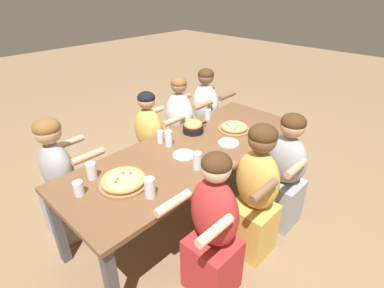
# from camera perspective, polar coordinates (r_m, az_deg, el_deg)

# --- Properties ---
(ground_plane) EXTENTS (18.00, 18.00, 0.00)m
(ground_plane) POSITION_cam_1_polar(r_m,az_deg,el_deg) (3.10, 0.00, -13.07)
(ground_plane) COLOR #896B4C
(ground_plane) RESTS_ON ground
(dining_table) EXTENTS (2.39, 0.88, 0.75)m
(dining_table) POSITION_cam_1_polar(r_m,az_deg,el_deg) (2.69, 0.00, -2.30)
(dining_table) COLOR brown
(dining_table) RESTS_ON ground
(pizza_board_main) EXTENTS (0.36, 0.36, 0.06)m
(pizza_board_main) POSITION_cam_1_polar(r_m,az_deg,el_deg) (2.25, -12.99, -6.84)
(pizza_board_main) COLOR #996B42
(pizza_board_main) RESTS_ON dining_table
(pizza_board_second) EXTENTS (0.31, 0.31, 0.06)m
(pizza_board_second) POSITION_cam_1_polar(r_m,az_deg,el_deg) (3.00, 8.02, 3.07)
(pizza_board_second) COLOR #996B42
(pizza_board_second) RESTS_ON dining_table
(skillet_bowl) EXTENTS (0.30, 0.20, 0.13)m
(skillet_bowl) POSITION_cam_1_polar(r_m,az_deg,el_deg) (2.93, 0.23, 3.32)
(skillet_bowl) COLOR black
(skillet_bowl) RESTS_ON dining_table
(empty_plate_a) EXTENTS (0.19, 0.19, 0.02)m
(empty_plate_a) POSITION_cam_1_polar(r_m,az_deg,el_deg) (2.56, -1.54, -2.07)
(empty_plate_a) COLOR white
(empty_plate_a) RESTS_ON dining_table
(empty_plate_b) EXTENTS (0.19, 0.19, 0.02)m
(empty_plate_b) POSITION_cam_1_polar(r_m,az_deg,el_deg) (2.77, 6.99, 0.25)
(empty_plate_b) COLOR white
(empty_plate_b) RESTS_ON dining_table
(drinking_glass_a) EXTENTS (0.07, 0.07, 0.14)m
(drinking_glass_a) POSITION_cam_1_polar(r_m,az_deg,el_deg) (2.36, 0.97, -3.38)
(drinking_glass_a) COLOR silver
(drinking_glass_a) RESTS_ON dining_table
(drinking_glass_b) EXTENTS (0.06, 0.06, 0.12)m
(drinking_glass_b) POSITION_cam_1_polar(r_m,az_deg,el_deg) (2.75, -6.05, 1.23)
(drinking_glass_b) COLOR silver
(drinking_glass_b) RESTS_ON dining_table
(drinking_glass_c) EXTENTS (0.07, 0.07, 0.15)m
(drinking_glass_c) POSITION_cam_1_polar(r_m,az_deg,el_deg) (2.08, -8.03, -8.41)
(drinking_glass_c) COLOR silver
(drinking_glass_c) RESTS_ON dining_table
(drinking_glass_d) EXTENTS (0.07, 0.07, 0.15)m
(drinking_glass_d) POSITION_cam_1_polar(r_m,az_deg,el_deg) (2.69, -4.49, 0.87)
(drinking_glass_d) COLOR silver
(drinking_glass_d) RESTS_ON dining_table
(drinking_glass_e) EXTENTS (0.07, 0.07, 0.11)m
(drinking_glass_e) POSITION_cam_1_polar(r_m,az_deg,el_deg) (3.22, 3.03, 5.62)
(drinking_glass_e) COLOR silver
(drinking_glass_e) RESTS_ON dining_table
(drinking_glass_f) EXTENTS (0.08, 0.08, 0.13)m
(drinking_glass_f) POSITION_cam_1_polar(r_m,az_deg,el_deg) (2.37, -18.59, -4.84)
(drinking_glass_f) COLOR silver
(drinking_glass_f) RESTS_ON dining_table
(drinking_glass_g) EXTENTS (0.07, 0.07, 0.11)m
(drinking_glass_g) POSITION_cam_1_polar(r_m,az_deg,el_deg) (2.23, -20.77, -8.03)
(drinking_glass_g) COLOR silver
(drinking_glass_g) RESTS_ON dining_table
(diner_far_midright) EXTENTS (0.51, 0.40, 1.16)m
(diner_far_midright) POSITION_cam_1_polar(r_m,az_deg,el_deg) (3.48, -2.28, 2.46)
(diner_far_midright) COLOR silver
(diner_far_midright) RESTS_ON ground
(diner_far_left) EXTENTS (0.51, 0.40, 1.14)m
(diner_far_left) POSITION_cam_1_polar(r_m,az_deg,el_deg) (2.82, -23.60, -6.97)
(diner_far_left) COLOR #99999E
(diner_far_left) RESTS_ON ground
(diner_far_right) EXTENTS (0.51, 0.40, 1.17)m
(diner_far_right) POSITION_cam_1_polar(r_m,az_deg,el_deg) (3.77, 2.50, 4.76)
(diner_far_right) COLOR silver
(diner_far_right) RESTS_ON ground
(diner_near_center) EXTENTS (0.51, 0.40, 1.19)m
(diner_near_center) POSITION_cam_1_polar(r_m,az_deg,el_deg) (2.46, 11.88, -9.89)
(diner_near_center) COLOR gold
(diner_near_center) RESTS_ON ground
(diner_far_center) EXTENTS (0.51, 0.40, 1.11)m
(diner_far_center) POSITION_cam_1_polar(r_m,az_deg,el_deg) (3.23, -7.95, -0.47)
(diner_far_center) COLOR gold
(diner_far_center) RESTS_ON ground
(diner_near_midright) EXTENTS (0.51, 0.40, 1.12)m
(diner_near_midright) POSITION_cam_1_polar(r_m,az_deg,el_deg) (2.83, 17.09, -5.80)
(diner_near_midright) COLOR #99999E
(diner_near_midright) RESTS_ON ground
(diner_near_midleft) EXTENTS (0.51, 0.40, 1.18)m
(diner_near_midleft) POSITION_cam_1_polar(r_m,az_deg,el_deg) (2.15, 4.02, -16.75)
(diner_near_midleft) COLOR #B22D2D
(diner_near_midleft) RESTS_ON ground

